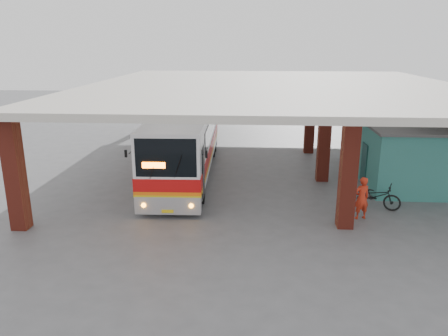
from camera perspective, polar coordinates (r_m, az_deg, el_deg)
ground at (r=20.29m, az=5.42°, el=-3.98°), size 90.00×90.00×0.00m
brick_columns at (r=24.61m, az=8.62°, el=4.75°), size 20.10×21.60×4.35m
canopy_roof at (r=25.70m, az=6.49°, el=10.55°), size 21.00×23.00×0.30m
shop_building at (r=25.02m, az=22.73°, el=2.42°), size 5.20×8.20×3.11m
coach_bus at (r=23.50m, az=-5.01°, el=3.59°), size 3.12×13.04×3.77m
motorcycle at (r=19.98m, az=19.14°, el=-3.43°), size 2.27×1.56×1.13m
pedestrian at (r=18.51m, az=17.54°, el=-3.77°), size 0.74×0.60×1.77m
red_chair at (r=26.51m, az=16.21°, el=1.06°), size 0.46×0.46×0.77m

